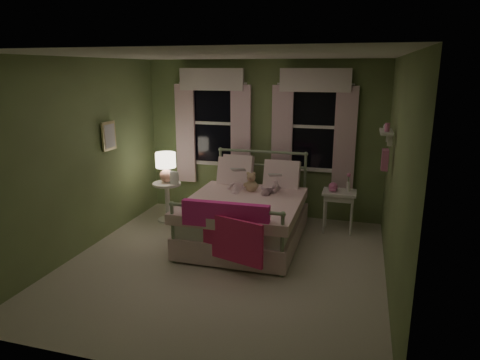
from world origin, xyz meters
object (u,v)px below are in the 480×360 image
(bed, at_px, (246,216))
(table_lamp, at_px, (166,164))
(nightstand_left, at_px, (167,196))
(nightstand_right, at_px, (339,197))
(child_right, at_px, (272,174))
(child_left, at_px, (236,169))
(teddy_bear, at_px, (251,184))

(bed, height_order, table_lamp, bed)
(nightstand_left, bearing_deg, nightstand_right, 5.69)
(bed, height_order, child_right, child_right)
(child_right, bearing_deg, nightstand_right, -154.79)
(child_right, height_order, nightstand_left, child_right)
(child_left, height_order, table_lamp, child_left)
(child_right, relative_size, nightstand_right, 1.11)
(bed, relative_size, table_lamp, 4.18)
(bed, distance_m, table_lamp, 1.64)
(child_left, distance_m, nightstand_right, 1.63)
(bed, distance_m, nightstand_left, 1.53)
(child_right, relative_size, table_lamp, 1.45)
(teddy_bear, relative_size, table_lamp, 0.64)
(nightstand_left, xyz_separation_m, table_lamp, (0.00, 0.00, 0.54))
(teddy_bear, distance_m, nightstand_right, 1.37)
(bed, bearing_deg, child_right, 56.58)
(child_right, distance_m, nightstand_left, 1.82)
(teddy_bear, xyz_separation_m, table_lamp, (-1.47, 0.17, 0.16))
(child_left, xyz_separation_m, nightstand_left, (-1.19, 0.02, -0.54))
(bed, xyz_separation_m, table_lamp, (-1.47, 0.45, 0.58))
(nightstand_right, bearing_deg, table_lamp, -174.31)
(table_lamp, xyz_separation_m, nightstand_right, (2.74, 0.27, -0.40))
(teddy_bear, bearing_deg, bed, -91.15)
(bed, bearing_deg, nightstand_right, 29.48)
(bed, distance_m, child_right, 0.75)
(teddy_bear, relative_size, nightstand_right, 0.49)
(table_lamp, bearing_deg, child_left, -0.73)
(nightstand_left, bearing_deg, child_left, -0.73)
(teddy_bear, bearing_deg, table_lamp, 173.27)
(bed, xyz_separation_m, child_left, (-0.27, 0.43, 0.59))
(nightstand_left, bearing_deg, table_lamp, 0.00)
(child_right, relative_size, nightstand_left, 1.09)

